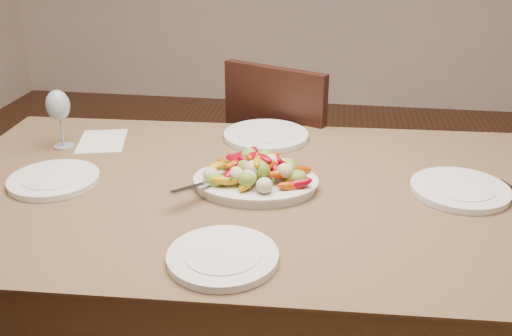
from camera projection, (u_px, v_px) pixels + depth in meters
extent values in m
cube|color=brown|center=(256.00, 298.00, 1.76)|extent=(1.89, 1.13, 0.76)
ellipsoid|color=white|center=(256.00, 184.00, 1.60)|extent=(0.35, 0.27, 0.02)
cylinder|color=white|center=(54.00, 180.00, 1.63)|extent=(0.25, 0.25, 0.02)
cylinder|color=white|center=(460.00, 190.00, 1.57)|extent=(0.27, 0.27, 0.02)
cylinder|color=white|center=(266.00, 136.00, 1.95)|extent=(0.29, 0.29, 0.02)
cylinder|color=white|center=(223.00, 257.00, 1.27)|extent=(0.25, 0.25, 0.02)
cube|color=silver|center=(102.00, 141.00, 1.92)|extent=(0.20, 0.24, 0.00)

